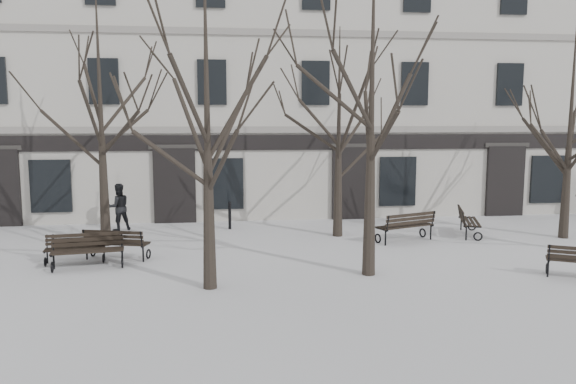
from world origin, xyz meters
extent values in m
plane|color=silver|center=(0.00, 0.00, 0.00)|extent=(100.00, 100.00, 0.00)
cube|color=#B5AFA7|center=(0.00, 13.00, 5.50)|extent=(40.00, 10.00, 11.00)
cube|color=gray|center=(0.00, 7.97, 3.60)|extent=(40.00, 0.12, 0.25)
cube|color=gray|center=(0.00, 7.97, 7.30)|extent=(40.00, 0.12, 0.25)
cube|color=black|center=(0.00, 7.96, 3.10)|extent=(40.00, 0.10, 0.60)
cube|color=black|center=(-8.10, 7.95, 1.50)|extent=(1.50, 0.14, 2.00)
cube|color=black|center=(-3.50, 7.94, 1.45)|extent=(1.60, 0.22, 2.90)
cube|color=#2D2B28|center=(-3.50, 7.90, 2.95)|extent=(1.90, 0.08, 0.18)
cube|color=black|center=(-1.60, 7.95, 1.50)|extent=(1.50, 0.14, 2.00)
cube|color=black|center=(3.50, 7.94, 1.45)|extent=(1.60, 0.22, 2.90)
cube|color=#2D2B28|center=(3.50, 7.90, 2.95)|extent=(1.90, 0.08, 0.18)
cube|color=black|center=(5.40, 7.95, 1.50)|extent=(1.50, 0.14, 2.00)
cube|color=black|center=(10.00, 7.94, 1.45)|extent=(1.60, 0.22, 2.90)
cube|color=#2D2B28|center=(10.00, 7.90, 2.95)|extent=(1.90, 0.08, 0.18)
cube|color=black|center=(11.90, 7.95, 1.50)|extent=(1.50, 0.14, 2.00)
cube|color=black|center=(-6.00, 7.95, 5.40)|extent=(1.10, 0.14, 1.70)
cube|color=black|center=(-2.00, 7.95, 5.40)|extent=(1.10, 0.14, 1.70)
cube|color=black|center=(2.00, 7.95, 5.40)|extent=(1.10, 0.14, 1.70)
cube|color=black|center=(6.00, 7.95, 5.40)|extent=(1.10, 0.14, 1.70)
cube|color=black|center=(10.00, 7.95, 5.40)|extent=(1.10, 0.14, 1.70)
cone|color=black|center=(-2.01, -0.83, 1.65)|extent=(0.34, 0.34, 3.29)
cone|color=black|center=(2.06, -0.14, 1.81)|extent=(0.34, 0.34, 3.63)
cone|color=black|center=(-5.40, 4.19, 1.75)|extent=(0.34, 0.34, 3.51)
cone|color=black|center=(2.26, 4.72, 1.48)|extent=(0.34, 0.34, 2.96)
cone|color=black|center=(9.83, 3.52, 1.54)|extent=(0.34, 0.34, 3.08)
torus|color=black|center=(-6.16, 1.02, 0.15)|extent=(0.10, 0.31, 0.30)
cylinder|color=black|center=(-6.22, 1.39, 0.23)|extent=(0.05, 0.05, 0.47)
cube|color=black|center=(-6.19, 1.20, 0.47)|extent=(0.14, 0.57, 0.05)
torus|color=black|center=(-4.41, 1.29, 0.15)|extent=(0.10, 0.31, 0.30)
cylinder|color=black|center=(-4.47, 1.66, 0.23)|extent=(0.05, 0.05, 0.47)
cube|color=black|center=(-4.44, 1.48, 0.47)|extent=(0.14, 0.57, 0.05)
cube|color=black|center=(-5.28, 1.11, 0.49)|extent=(1.87, 0.39, 0.04)
cube|color=black|center=(-5.30, 1.26, 0.49)|extent=(1.87, 0.39, 0.04)
cube|color=black|center=(-5.33, 1.40, 0.49)|extent=(1.87, 0.39, 0.04)
cube|color=black|center=(-5.35, 1.55, 0.49)|extent=(1.87, 0.39, 0.04)
cube|color=black|center=(-5.35, 1.59, 0.63)|extent=(1.86, 0.33, 0.09)
cube|color=black|center=(-5.36, 1.61, 0.75)|extent=(1.86, 0.33, 0.09)
cube|color=black|center=(-5.36, 1.63, 0.88)|extent=(1.86, 0.33, 0.09)
cylinder|color=black|center=(-6.23, 1.47, 0.68)|extent=(0.06, 0.15, 0.52)
cylinder|color=black|center=(-4.48, 1.75, 0.68)|extent=(0.06, 0.15, 0.52)
torus|color=black|center=(-3.83, 2.23, 0.14)|extent=(0.13, 0.30, 0.29)
cylinder|color=black|center=(-3.93, 1.88, 0.23)|extent=(0.05, 0.05, 0.45)
cube|color=black|center=(-3.88, 2.06, 0.45)|extent=(0.20, 0.55, 0.05)
torus|color=black|center=(-5.48, 2.71, 0.14)|extent=(0.13, 0.30, 0.29)
cylinder|color=black|center=(-5.58, 2.36, 0.23)|extent=(0.05, 0.05, 0.45)
cube|color=black|center=(-5.53, 2.54, 0.45)|extent=(0.20, 0.55, 0.05)
cube|color=black|center=(-4.65, 2.51, 0.47)|extent=(1.77, 0.59, 0.04)
cube|color=black|center=(-4.69, 2.38, 0.47)|extent=(1.77, 0.59, 0.04)
cube|color=black|center=(-4.72, 2.24, 0.47)|extent=(1.77, 0.59, 0.04)
cube|color=black|center=(-4.76, 2.10, 0.47)|extent=(1.77, 0.59, 0.04)
cube|color=black|center=(-4.77, 2.06, 0.61)|extent=(1.76, 0.54, 0.09)
cube|color=black|center=(-4.78, 2.04, 0.73)|extent=(1.76, 0.54, 0.09)
cube|color=black|center=(-4.79, 2.02, 0.85)|extent=(1.76, 0.54, 0.09)
cylinder|color=black|center=(-3.96, 1.81, 0.66)|extent=(0.08, 0.15, 0.50)
cylinder|color=black|center=(-5.61, 2.28, 0.66)|extent=(0.08, 0.15, 0.50)
torus|color=black|center=(6.72, -0.60, 0.14)|extent=(0.18, 0.27, 0.28)
cylinder|color=black|center=(6.56, -0.91, 0.22)|extent=(0.05, 0.05, 0.44)
cube|color=black|center=(6.64, -0.75, 0.44)|extent=(0.29, 0.49, 0.05)
cylinder|color=black|center=(6.52, -0.97, 0.63)|extent=(0.10, 0.14, 0.48)
torus|color=black|center=(-6.54, 1.72, 0.13)|extent=(0.07, 0.26, 0.26)
cylinder|color=black|center=(-6.58, 2.04, 0.20)|extent=(0.04, 0.04, 0.40)
cube|color=black|center=(-6.56, 1.88, 0.40)|extent=(0.10, 0.49, 0.04)
torus|color=black|center=(-5.03, 1.90, 0.13)|extent=(0.07, 0.26, 0.26)
cylinder|color=black|center=(-5.07, 2.22, 0.20)|extent=(0.04, 0.04, 0.40)
cube|color=black|center=(-5.05, 2.06, 0.40)|extent=(0.10, 0.49, 0.04)
cube|color=black|center=(-5.78, 1.77, 0.42)|extent=(1.61, 0.27, 0.03)
cube|color=black|center=(-5.80, 1.90, 0.42)|extent=(1.61, 0.27, 0.03)
cube|color=black|center=(-5.81, 2.02, 0.42)|extent=(1.61, 0.27, 0.03)
cube|color=black|center=(-5.83, 2.15, 0.42)|extent=(1.61, 0.27, 0.03)
cube|color=black|center=(-5.83, 2.18, 0.54)|extent=(1.60, 0.22, 0.08)
cube|color=black|center=(-5.83, 2.20, 0.64)|extent=(1.60, 0.22, 0.08)
cube|color=black|center=(-5.83, 2.22, 0.75)|extent=(1.60, 0.22, 0.08)
cylinder|color=black|center=(-6.59, 2.11, 0.58)|extent=(0.05, 0.13, 0.44)
cylinder|color=black|center=(-5.08, 2.29, 0.58)|extent=(0.05, 0.13, 0.44)
torus|color=black|center=(5.09, 4.13, 0.16)|extent=(0.17, 0.32, 0.32)
cylinder|color=black|center=(5.24, 3.76, 0.25)|extent=(0.06, 0.06, 0.50)
cube|color=black|center=(5.16, 3.95, 0.50)|extent=(0.27, 0.59, 0.06)
torus|color=black|center=(3.33, 3.45, 0.16)|extent=(0.17, 0.32, 0.32)
cylinder|color=black|center=(3.47, 3.08, 0.25)|extent=(0.06, 0.06, 0.50)
cube|color=black|center=(3.40, 3.27, 0.50)|extent=(0.27, 0.59, 0.06)
cube|color=black|center=(4.19, 3.84, 0.52)|extent=(1.90, 0.81, 0.04)
cube|color=black|center=(4.25, 3.69, 0.52)|extent=(1.90, 0.81, 0.04)
cube|color=black|center=(4.31, 3.54, 0.52)|extent=(1.90, 0.81, 0.04)
cube|color=black|center=(4.36, 3.40, 0.52)|extent=(1.90, 0.81, 0.04)
cube|color=black|center=(4.38, 3.36, 0.67)|extent=(1.88, 0.76, 0.10)
cube|color=black|center=(4.39, 3.34, 0.80)|extent=(1.88, 0.76, 0.10)
cube|color=black|center=(4.39, 3.31, 0.93)|extent=(1.88, 0.76, 0.10)
cylinder|color=black|center=(5.27, 3.68, 0.72)|extent=(0.10, 0.16, 0.55)
cylinder|color=black|center=(3.50, 3.00, 0.72)|extent=(0.10, 0.16, 0.55)
torus|color=black|center=(6.72, 3.38, 0.15)|extent=(0.30, 0.15, 0.30)
cylinder|color=black|center=(6.36, 3.51, 0.24)|extent=(0.05, 0.05, 0.47)
cube|color=black|center=(6.54, 3.45, 0.47)|extent=(0.56, 0.23, 0.05)
torus|color=black|center=(7.29, 5.07, 0.15)|extent=(0.30, 0.15, 0.30)
cylinder|color=black|center=(6.93, 5.19, 0.24)|extent=(0.05, 0.05, 0.47)
cube|color=black|center=(7.11, 5.13, 0.47)|extent=(0.56, 0.23, 0.05)
cube|color=black|center=(7.04, 4.22, 0.49)|extent=(0.69, 1.82, 0.04)
cube|color=black|center=(6.91, 4.26, 0.49)|extent=(0.69, 1.82, 0.04)
cube|color=black|center=(6.77, 4.31, 0.49)|extent=(0.69, 1.82, 0.04)
cube|color=black|center=(6.63, 4.36, 0.49)|extent=(0.69, 1.82, 0.04)
cube|color=black|center=(6.59, 4.37, 0.63)|extent=(0.64, 1.80, 0.09)
cube|color=black|center=(6.57, 4.38, 0.75)|extent=(0.64, 1.80, 0.09)
cube|color=black|center=(6.54, 4.38, 0.88)|extent=(0.64, 1.80, 0.09)
cylinder|color=black|center=(6.28, 3.53, 0.68)|extent=(0.16, 0.09, 0.52)
cylinder|color=black|center=(6.85, 5.22, 0.68)|extent=(0.16, 0.09, 0.52)
cylinder|color=black|center=(-1.42, 6.38, 0.47)|extent=(0.11, 0.11, 0.94)
sphere|color=black|center=(-1.42, 6.38, 0.95)|extent=(0.13, 0.13, 0.13)
cylinder|color=black|center=(3.88, 6.94, 0.45)|extent=(0.11, 0.11, 0.90)
sphere|color=black|center=(3.88, 6.94, 0.91)|extent=(0.13, 0.13, 0.13)
imported|color=black|center=(-5.41, 6.64, 0.00)|extent=(1.02, 0.93, 1.71)
camera|label=1|loc=(-1.71, -13.97, 4.02)|focal=35.00mm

